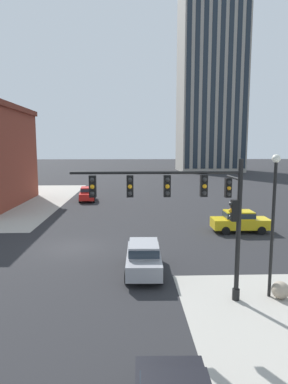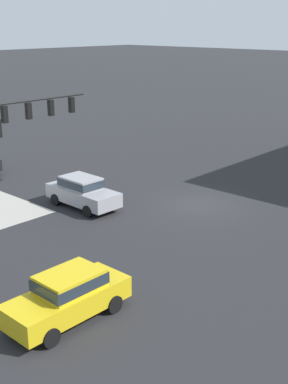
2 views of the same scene
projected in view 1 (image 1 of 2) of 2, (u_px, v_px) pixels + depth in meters
ground_plane at (73, 248)px, 21.74m from camera, size 320.00×320.00×0.00m
traffic_signal_main at (196, 205)px, 13.90m from camera, size 7.17×2.09×6.12m
bollard_sphere_curb_a at (280, 290)px, 14.46m from camera, size 0.77×0.77×0.77m
street_lamp_corner_near at (273, 211)px, 14.19m from camera, size 0.36×0.36×6.30m
car_main_northbound_near at (240, 220)px, 25.71m from camera, size 4.41×1.92×1.68m
car_main_northbound_far at (87, 193)px, 40.67m from camera, size 2.17×4.53×1.68m
car_cross_eastbound at (144, 256)px, 17.31m from camera, size 1.97×4.44×1.68m
residential_tower_skyline_right at (211, 66)px, 88.37m from camera, size 16.84×14.93×56.33m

